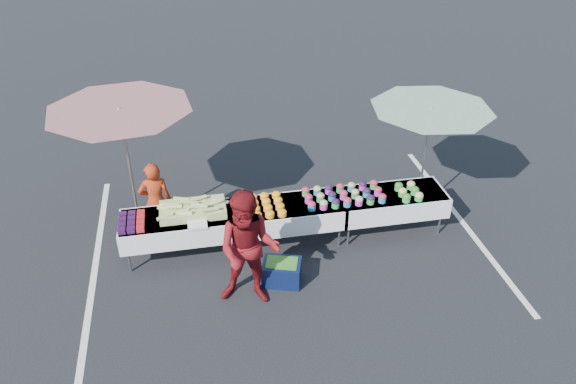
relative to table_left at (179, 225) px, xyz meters
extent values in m
plane|color=black|center=(1.80, 0.00, -0.58)|extent=(80.00, 80.00, 0.00)
cube|color=silver|center=(-1.40, 0.00, -0.58)|extent=(0.10, 5.00, 0.00)
cube|color=silver|center=(5.00, 0.00, -0.58)|extent=(0.10, 5.00, 0.00)
cube|color=white|center=(0.00, 0.00, 0.15)|extent=(1.80, 0.75, 0.04)
cube|color=white|center=(0.00, 0.00, -0.01)|extent=(1.86, 0.81, 0.36)
cylinder|color=slate|center=(-0.82, -0.29, -0.39)|extent=(0.04, 0.04, 0.39)
cylinder|color=slate|center=(-0.82, 0.29, -0.39)|extent=(0.04, 0.04, 0.39)
cylinder|color=slate|center=(0.82, -0.29, -0.39)|extent=(0.04, 0.04, 0.39)
cylinder|color=slate|center=(0.82, 0.29, -0.39)|extent=(0.04, 0.04, 0.39)
cube|color=white|center=(1.80, 0.00, 0.15)|extent=(1.80, 0.75, 0.04)
cube|color=white|center=(1.80, 0.00, -0.01)|extent=(1.86, 0.81, 0.36)
cylinder|color=slate|center=(0.98, -0.29, -0.39)|extent=(0.04, 0.04, 0.39)
cylinder|color=slate|center=(0.98, 0.29, -0.39)|extent=(0.04, 0.04, 0.39)
cylinder|color=slate|center=(2.62, -0.29, -0.39)|extent=(0.04, 0.04, 0.39)
cylinder|color=slate|center=(2.62, 0.29, -0.39)|extent=(0.04, 0.04, 0.39)
cube|color=white|center=(3.60, 0.00, 0.15)|extent=(1.80, 0.75, 0.04)
cube|color=white|center=(3.60, 0.00, -0.01)|extent=(1.86, 0.81, 0.36)
cylinder|color=slate|center=(2.78, -0.29, -0.39)|extent=(0.04, 0.04, 0.39)
cylinder|color=slate|center=(2.78, 0.29, -0.39)|extent=(0.04, 0.04, 0.39)
cylinder|color=slate|center=(4.42, -0.29, -0.39)|extent=(0.04, 0.04, 0.39)
cylinder|color=slate|center=(4.42, 0.29, -0.39)|extent=(0.04, 0.04, 0.39)
cube|color=black|center=(-0.85, -0.27, 0.21)|extent=(0.12, 0.12, 0.08)
cube|color=black|center=(-0.85, -0.13, 0.21)|extent=(0.12, 0.12, 0.08)
cube|color=black|center=(-0.85, 0.01, 0.21)|extent=(0.12, 0.12, 0.08)
cube|color=black|center=(-0.85, 0.15, 0.21)|extent=(0.12, 0.12, 0.08)
cube|color=black|center=(-0.71, -0.27, 0.21)|extent=(0.12, 0.12, 0.08)
cube|color=black|center=(-0.71, -0.13, 0.21)|extent=(0.12, 0.12, 0.08)
cube|color=black|center=(-0.71, 0.01, 0.21)|extent=(0.12, 0.12, 0.08)
cube|color=black|center=(-0.71, 0.15, 0.21)|extent=(0.12, 0.12, 0.08)
cube|color=#AE1812|center=(-0.57, -0.27, 0.21)|extent=(0.12, 0.12, 0.08)
cube|color=#AE1812|center=(-0.57, -0.13, 0.21)|extent=(0.12, 0.12, 0.08)
cube|color=#AE1812|center=(-0.57, 0.01, 0.21)|extent=(0.12, 0.12, 0.08)
cube|color=#AE1812|center=(-0.57, 0.15, 0.21)|extent=(0.12, 0.12, 0.08)
cube|color=#99B85E|center=(0.25, 0.05, 0.24)|extent=(1.05, 0.55, 0.14)
cylinder|color=#99B85E|center=(0.55, 0.20, 0.27)|extent=(0.27, 0.09, 0.10)
cylinder|color=#99B85E|center=(-0.13, 0.10, 0.34)|extent=(0.27, 0.14, 0.07)
cylinder|color=#99B85E|center=(0.36, -0.06, 0.38)|extent=(0.27, 0.14, 0.09)
cylinder|color=#99B85E|center=(-0.17, 0.08, 0.28)|extent=(0.27, 0.15, 0.10)
cylinder|color=#99B85E|center=(0.07, -0.01, 0.33)|extent=(0.27, 0.15, 0.08)
cylinder|color=#99B85E|center=(0.21, 0.09, 0.36)|extent=(0.27, 0.10, 0.10)
cylinder|color=#99B85E|center=(0.21, -0.03, 0.36)|extent=(0.27, 0.07, 0.08)
cylinder|color=#99B85E|center=(0.12, -0.13, 0.31)|extent=(0.27, 0.14, 0.09)
cylinder|color=#99B85E|center=(0.09, 0.25, 0.34)|extent=(0.27, 0.12, 0.08)
cylinder|color=#99B85E|center=(0.71, 0.14, 0.29)|extent=(0.27, 0.16, 0.08)
cylinder|color=#99B85E|center=(-0.06, 0.01, 0.34)|extent=(0.27, 0.11, 0.07)
cylinder|color=#99B85E|center=(0.16, -0.18, 0.27)|extent=(0.27, 0.10, 0.07)
cylinder|color=#99B85E|center=(0.36, 0.19, 0.35)|extent=(0.27, 0.12, 0.08)
cylinder|color=#99B85E|center=(-0.18, -0.17, 0.31)|extent=(0.27, 0.15, 0.08)
cylinder|color=#99B85E|center=(-0.09, 0.09, 0.36)|extent=(0.27, 0.10, 0.08)
cylinder|color=#99B85E|center=(0.46, 0.00, 0.32)|extent=(0.27, 0.16, 0.10)
cylinder|color=#99B85E|center=(-0.03, -0.02, 0.38)|extent=(0.27, 0.12, 0.09)
cylinder|color=#99B85E|center=(0.52, -0.18, 0.37)|extent=(0.27, 0.09, 0.07)
cylinder|color=#99B85E|center=(0.58, -0.15, 0.30)|extent=(0.27, 0.10, 0.09)
cylinder|color=#99B85E|center=(0.50, -0.09, 0.28)|extent=(0.27, 0.12, 0.09)
cylinder|color=#99B85E|center=(0.35, 0.28, 0.27)|extent=(0.27, 0.10, 0.08)
cylinder|color=#99B85E|center=(0.63, 0.03, 0.34)|extent=(0.27, 0.14, 0.10)
cylinder|color=#99B85E|center=(0.56, 0.25, 0.27)|extent=(0.27, 0.12, 0.07)
cylinder|color=#99B85E|center=(0.50, 0.23, 0.27)|extent=(0.27, 0.07, 0.10)
cube|color=white|center=(0.30, -0.30, 0.19)|extent=(0.30, 0.25, 0.05)
cylinder|color=orange|center=(1.25, -0.28, 0.19)|extent=(0.15, 0.15, 0.05)
ellipsoid|color=#F7A00E|center=(1.25, -0.28, 0.23)|extent=(0.15, 0.15, 0.08)
cylinder|color=orange|center=(1.25, -0.10, 0.19)|extent=(0.15, 0.15, 0.05)
ellipsoid|color=#F7A00E|center=(1.25, -0.10, 0.23)|extent=(0.15, 0.15, 0.08)
cylinder|color=orange|center=(1.25, 0.08, 0.19)|extent=(0.15, 0.15, 0.05)
ellipsoid|color=#F7A00E|center=(1.25, 0.08, 0.23)|extent=(0.15, 0.15, 0.08)
cylinder|color=orange|center=(1.25, 0.26, 0.19)|extent=(0.15, 0.15, 0.05)
ellipsoid|color=#F7A00E|center=(1.25, 0.26, 0.23)|extent=(0.15, 0.15, 0.08)
cylinder|color=orange|center=(1.45, -0.28, 0.19)|extent=(0.15, 0.15, 0.05)
ellipsoid|color=#F7A00E|center=(1.45, -0.28, 0.23)|extent=(0.15, 0.15, 0.08)
cylinder|color=orange|center=(1.45, -0.10, 0.19)|extent=(0.15, 0.15, 0.05)
ellipsoid|color=#F7A00E|center=(1.45, -0.10, 0.23)|extent=(0.15, 0.15, 0.08)
cylinder|color=orange|center=(1.45, 0.08, 0.19)|extent=(0.15, 0.15, 0.05)
ellipsoid|color=#F7A00E|center=(1.45, 0.08, 0.23)|extent=(0.15, 0.15, 0.08)
cylinder|color=orange|center=(1.45, 0.26, 0.19)|extent=(0.15, 0.15, 0.05)
ellipsoid|color=#F7A00E|center=(1.45, 0.26, 0.23)|extent=(0.15, 0.15, 0.08)
cylinder|color=orange|center=(1.65, -0.28, 0.19)|extent=(0.15, 0.15, 0.05)
ellipsoid|color=#F7A00E|center=(1.65, -0.28, 0.23)|extent=(0.15, 0.15, 0.08)
cylinder|color=orange|center=(1.65, -0.10, 0.19)|extent=(0.15, 0.15, 0.05)
ellipsoid|color=#F7A00E|center=(1.65, -0.10, 0.23)|extent=(0.15, 0.15, 0.08)
cylinder|color=orange|center=(1.65, 0.08, 0.19)|extent=(0.15, 0.15, 0.05)
ellipsoid|color=#F7A00E|center=(1.65, 0.08, 0.23)|extent=(0.15, 0.15, 0.08)
cylinder|color=orange|center=(1.65, 0.26, 0.19)|extent=(0.15, 0.15, 0.05)
ellipsoid|color=#F7A00E|center=(1.65, 0.26, 0.23)|extent=(0.15, 0.15, 0.08)
cylinder|color=teal|center=(2.15, -0.22, 0.22)|extent=(0.13, 0.13, 0.10)
ellipsoid|color=maroon|center=(2.15, -0.22, 0.28)|extent=(0.14, 0.14, 0.10)
cylinder|color=#C82ABD|center=(2.15, 0.00, 0.22)|extent=(0.13, 0.13, 0.10)
ellipsoid|color=maroon|center=(2.15, 0.00, 0.28)|extent=(0.14, 0.14, 0.10)
cylinder|color=green|center=(2.15, 0.22, 0.22)|extent=(0.13, 0.13, 0.10)
ellipsoid|color=maroon|center=(2.15, 0.22, 0.28)|extent=(0.14, 0.14, 0.10)
cylinder|color=#C82ABD|center=(2.35, -0.22, 0.22)|extent=(0.13, 0.13, 0.10)
ellipsoid|color=#A2984E|center=(2.35, -0.22, 0.28)|extent=(0.14, 0.14, 0.10)
cylinder|color=green|center=(2.35, 0.00, 0.22)|extent=(0.13, 0.13, 0.10)
ellipsoid|color=#A2984E|center=(2.35, 0.00, 0.28)|extent=(0.14, 0.14, 0.10)
cylinder|color=teal|center=(2.35, 0.22, 0.22)|extent=(0.13, 0.13, 0.10)
ellipsoid|color=#A2984E|center=(2.35, 0.22, 0.28)|extent=(0.14, 0.14, 0.10)
cylinder|color=green|center=(2.55, -0.22, 0.22)|extent=(0.13, 0.13, 0.10)
ellipsoid|color=black|center=(2.55, -0.22, 0.28)|extent=(0.14, 0.14, 0.10)
cylinder|color=teal|center=(2.55, 0.00, 0.22)|extent=(0.13, 0.13, 0.10)
ellipsoid|color=black|center=(2.55, 0.00, 0.28)|extent=(0.14, 0.14, 0.10)
cylinder|color=#C82ABD|center=(2.55, 0.22, 0.22)|extent=(0.13, 0.13, 0.10)
ellipsoid|color=black|center=(2.55, 0.22, 0.28)|extent=(0.14, 0.14, 0.10)
cylinder|color=teal|center=(2.75, -0.22, 0.22)|extent=(0.13, 0.13, 0.10)
ellipsoid|color=maroon|center=(2.75, -0.22, 0.28)|extent=(0.14, 0.14, 0.10)
cylinder|color=#C82ABD|center=(2.75, 0.00, 0.22)|extent=(0.13, 0.13, 0.10)
ellipsoid|color=maroon|center=(2.75, 0.00, 0.28)|extent=(0.14, 0.14, 0.10)
cylinder|color=green|center=(2.75, 0.22, 0.22)|extent=(0.13, 0.13, 0.10)
ellipsoid|color=maroon|center=(2.75, 0.22, 0.28)|extent=(0.14, 0.14, 0.10)
cylinder|color=#C82ABD|center=(2.95, -0.22, 0.22)|extent=(0.13, 0.13, 0.10)
ellipsoid|color=#A2984E|center=(2.95, -0.22, 0.28)|extent=(0.14, 0.14, 0.10)
cylinder|color=green|center=(2.95, 0.00, 0.22)|extent=(0.13, 0.13, 0.10)
ellipsoid|color=#A2984E|center=(2.95, 0.00, 0.28)|extent=(0.14, 0.14, 0.10)
cylinder|color=teal|center=(2.95, 0.22, 0.22)|extent=(0.13, 0.13, 0.10)
ellipsoid|color=#A2984E|center=(2.95, 0.22, 0.28)|extent=(0.14, 0.14, 0.10)
cylinder|color=green|center=(3.15, -0.22, 0.22)|extent=(0.13, 0.13, 0.10)
ellipsoid|color=black|center=(3.15, -0.22, 0.28)|extent=(0.14, 0.14, 0.10)
cylinder|color=teal|center=(3.15, 0.00, 0.22)|extent=(0.13, 0.13, 0.10)
ellipsoid|color=black|center=(3.15, 0.00, 0.28)|extent=(0.14, 0.14, 0.10)
cylinder|color=#C82ABD|center=(3.15, 0.22, 0.22)|extent=(0.13, 0.13, 0.10)
ellipsoid|color=black|center=(3.15, 0.22, 0.28)|extent=(0.14, 0.14, 0.10)
cylinder|color=teal|center=(3.35, -0.22, 0.22)|extent=(0.13, 0.13, 0.10)
ellipsoid|color=maroon|center=(3.35, -0.22, 0.28)|extent=(0.14, 0.14, 0.10)
cylinder|color=#C82ABD|center=(3.35, 0.00, 0.22)|extent=(0.13, 0.13, 0.10)
ellipsoid|color=maroon|center=(3.35, 0.00, 0.28)|extent=(0.14, 0.14, 0.10)
cylinder|color=green|center=(3.35, 0.22, 0.22)|extent=(0.13, 0.13, 0.10)
ellipsoid|color=maroon|center=(3.35, 0.22, 0.28)|extent=(0.14, 0.14, 0.10)
cylinder|color=green|center=(3.75, -0.28, 0.21)|extent=(0.14, 0.14, 0.08)
ellipsoid|color=#256D1D|center=(3.75, -0.28, 0.26)|extent=(0.14, 0.14, 0.11)
cylinder|color=green|center=(3.75, -0.10, 0.21)|extent=(0.14, 0.14, 0.08)
ellipsoid|color=#D3B75E|center=(3.75, -0.10, 0.26)|extent=(0.14, 0.14, 0.11)
cylinder|color=green|center=(3.75, 0.08, 0.21)|extent=(0.14, 0.14, 0.08)
ellipsoid|color=#256D1D|center=(3.75, 0.08, 0.26)|extent=(0.14, 0.14, 0.11)
cylinder|color=green|center=(3.97, -0.28, 0.21)|extent=(0.14, 0.14, 0.08)
ellipsoid|color=#D3B75E|center=(3.97, -0.28, 0.26)|extent=(0.14, 0.14, 0.11)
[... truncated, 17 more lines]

